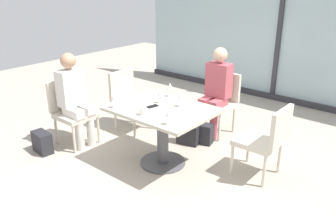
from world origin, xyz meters
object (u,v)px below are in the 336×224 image
(chair_far_right, at_px, (266,138))
(cell_phone_on_table, at_px, (152,106))
(dining_table_main, at_px, (163,123))
(coffee_cup, at_px, (143,111))
(wine_glass_0, at_px, (114,97))
(handbag_0, at_px, (188,134))
(chair_near_window, at_px, (220,99))
(wine_glass_1, at_px, (169,113))
(chair_side_end, at_px, (71,108))
(person_side_end, at_px, (74,96))
(wine_glass_3, at_px, (181,96))
(chair_far_left, at_px, (129,97))
(wine_glass_2, at_px, (160,93))
(wine_glass_4, at_px, (170,86))
(handbag_2, at_px, (202,133))
(handbag_1, at_px, (42,142))
(person_near_window, at_px, (216,88))

(chair_far_right, relative_size, cell_phone_on_table, 6.04)
(cell_phone_on_table, bearing_deg, dining_table_main, 27.60)
(coffee_cup, bearing_deg, wine_glass_0, -173.18)
(dining_table_main, distance_m, handbag_0, 0.76)
(chair_near_window, relative_size, wine_glass_1, 4.70)
(chair_near_window, distance_m, chair_far_right, 1.33)
(dining_table_main, height_order, chair_side_end, chair_side_end)
(person_side_end, relative_size, wine_glass_1, 6.81)
(wine_glass_3, xyz_separation_m, coffee_cup, (-0.16, -0.48, -0.09))
(person_side_end, height_order, wine_glass_3, person_side_end)
(wine_glass_3, bearing_deg, handbag_0, 115.34)
(chair_far_left, height_order, wine_glass_2, wine_glass_2)
(wine_glass_4, bearing_deg, chair_near_window, 77.13)
(wine_glass_0, xyz_separation_m, cell_phone_on_table, (0.31, 0.31, -0.13))
(dining_table_main, distance_m, wine_glass_2, 0.37)
(wine_glass_0, xyz_separation_m, handbag_2, (0.48, 1.13, -0.72))
(handbag_0, bearing_deg, chair_far_right, -18.95)
(chair_far_left, relative_size, handbag_2, 2.90)
(chair_near_window, height_order, chair_far_right, same)
(handbag_1, bearing_deg, wine_glass_4, 50.53)
(person_side_end, xyz_separation_m, wine_glass_3, (1.38, 0.51, 0.16))
(handbag_0, bearing_deg, person_near_window, 68.35)
(handbag_0, bearing_deg, handbag_2, 36.41)
(chair_near_window, height_order, handbag_1, chair_near_window)
(chair_far_right, distance_m, person_near_window, 1.29)
(wine_glass_0, bearing_deg, chair_side_end, 179.03)
(dining_table_main, xyz_separation_m, coffee_cup, (-0.03, -0.30, 0.24))
(person_near_window, relative_size, wine_glass_2, 6.81)
(dining_table_main, relative_size, coffee_cup, 12.94)
(person_side_end, bearing_deg, wine_glass_0, -1.10)
(wine_glass_3, bearing_deg, chair_side_end, -161.07)
(wine_glass_2, distance_m, cell_phone_on_table, 0.20)
(person_near_window, xyz_separation_m, wine_glass_4, (-0.20, -0.78, 0.16))
(wine_glass_1, relative_size, handbag_1, 0.62)
(cell_phone_on_table, bearing_deg, wine_glass_1, -20.47)
(wine_glass_1, bearing_deg, cell_phone_on_table, 149.68)
(wine_glass_2, bearing_deg, wine_glass_4, 104.62)
(coffee_cup, xyz_separation_m, handbag_2, (0.07, 1.08, -0.64))
(wine_glass_0, bearing_deg, wine_glass_2, 57.04)
(wine_glass_3, height_order, handbag_0, wine_glass_3)
(wine_glass_2, distance_m, handbag_0, 0.89)
(chair_far_right, bearing_deg, handbag_0, 173.42)
(wine_glass_4, relative_size, coffee_cup, 2.06)
(chair_side_end, bearing_deg, person_near_window, 47.92)
(chair_far_left, bearing_deg, chair_side_end, -107.48)
(wine_glass_4, bearing_deg, dining_table_main, -62.12)
(handbag_0, bearing_deg, coffee_cup, -98.73)
(person_near_window, relative_size, wine_glass_1, 6.81)
(handbag_0, bearing_deg, person_side_end, -152.32)
(wine_glass_4, distance_m, handbag_1, 1.83)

